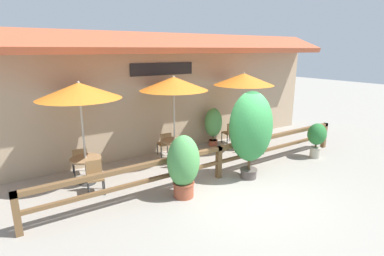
{
  "coord_description": "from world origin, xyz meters",
  "views": [
    {
      "loc": [
        -5.15,
        -5.31,
        3.65
      ],
      "look_at": [
        -0.54,
        1.65,
        1.45
      ],
      "focal_mm": 28.0,
      "sensor_mm": 36.0,
      "label": 1
    }
  ],
  "objects_px": {
    "dining_table_middle": "(175,145)",
    "potted_plant_corner_fern": "(213,124)",
    "chair_middle_wallside": "(165,143)",
    "patio_umbrella_far": "(244,79)",
    "patio_umbrella_near": "(79,91)",
    "chair_far_wallside": "(229,132)",
    "potted_plant_tall_tropical": "(317,137)",
    "potted_plant_small_flowering": "(251,128)",
    "patio_umbrella_middle": "(174,84)",
    "chair_far_streetside": "(255,140)",
    "potted_plant_entrance_palm": "(183,165)",
    "dining_table_near": "(86,163)",
    "chair_near_streetside": "(95,175)",
    "chair_near_wallside": "(80,160)",
    "chair_middle_streetside": "(185,154)",
    "dining_table_far": "(242,133)"
  },
  "relations": [
    {
      "from": "chair_near_wallside",
      "to": "potted_plant_small_flowering",
      "type": "height_order",
      "value": "potted_plant_small_flowering"
    },
    {
      "from": "patio_umbrella_middle",
      "to": "potted_plant_entrance_palm",
      "type": "relative_size",
      "value": 1.76
    },
    {
      "from": "patio_umbrella_near",
      "to": "potted_plant_tall_tropical",
      "type": "bearing_deg",
      "value": -17.5
    },
    {
      "from": "dining_table_middle",
      "to": "potted_plant_tall_tropical",
      "type": "xyz_separation_m",
      "value": [
        4.27,
        -2.35,
        0.16
      ]
    },
    {
      "from": "chair_far_streetside",
      "to": "potted_plant_corner_fern",
      "type": "relative_size",
      "value": 0.57
    },
    {
      "from": "potted_plant_corner_fern",
      "to": "patio_umbrella_near",
      "type": "bearing_deg",
      "value": -171.25
    },
    {
      "from": "potted_plant_small_flowering",
      "to": "potted_plant_corner_fern",
      "type": "distance_m",
      "value": 3.21
    },
    {
      "from": "chair_near_streetside",
      "to": "dining_table_far",
      "type": "distance_m",
      "value": 5.73
    },
    {
      "from": "chair_far_wallside",
      "to": "potted_plant_tall_tropical",
      "type": "bearing_deg",
      "value": 120.8
    },
    {
      "from": "dining_table_near",
      "to": "chair_far_wallside",
      "type": "height_order",
      "value": "chair_far_wallside"
    },
    {
      "from": "dining_table_near",
      "to": "chair_middle_streetside",
      "type": "distance_m",
      "value": 2.92
    },
    {
      "from": "chair_near_streetside",
      "to": "chair_near_wallside",
      "type": "xyz_separation_m",
      "value": [
        -0.05,
        1.37,
        0.0
      ]
    },
    {
      "from": "patio_umbrella_near",
      "to": "chair_middle_wallside",
      "type": "relative_size",
      "value": 3.35
    },
    {
      "from": "dining_table_far",
      "to": "dining_table_middle",
      "type": "bearing_deg",
      "value": 176.89
    },
    {
      "from": "patio_umbrella_near",
      "to": "potted_plant_entrance_palm",
      "type": "xyz_separation_m",
      "value": [
        1.84,
        -2.15,
        -1.74
      ]
    },
    {
      "from": "chair_near_streetside",
      "to": "potted_plant_tall_tropical",
      "type": "distance_m",
      "value": 7.3
    },
    {
      "from": "chair_middle_wallside",
      "to": "dining_table_far",
      "type": "distance_m",
      "value": 2.96
    },
    {
      "from": "chair_far_streetside",
      "to": "patio_umbrella_near",
      "type": "bearing_deg",
      "value": 175.24
    },
    {
      "from": "patio_umbrella_middle",
      "to": "chair_far_wallside",
      "type": "distance_m",
      "value": 3.6
    },
    {
      "from": "chair_near_wallside",
      "to": "chair_middle_streetside",
      "type": "xyz_separation_m",
      "value": [
        2.86,
        -1.29,
        0.0
      ]
    },
    {
      "from": "chair_middle_wallside",
      "to": "dining_table_near",
      "type": "bearing_deg",
      "value": 22.35
    },
    {
      "from": "potted_plant_tall_tropical",
      "to": "potted_plant_corner_fern",
      "type": "height_order",
      "value": "potted_plant_corner_fern"
    },
    {
      "from": "dining_table_far",
      "to": "potted_plant_entrance_palm",
      "type": "relative_size",
      "value": 0.51
    },
    {
      "from": "patio_umbrella_near",
      "to": "dining_table_middle",
      "type": "height_order",
      "value": "patio_umbrella_near"
    },
    {
      "from": "chair_near_streetside",
      "to": "potted_plant_corner_fern",
      "type": "relative_size",
      "value": 0.57
    },
    {
      "from": "patio_umbrella_middle",
      "to": "chair_middle_streetside",
      "type": "distance_m",
      "value": 2.24
    },
    {
      "from": "dining_table_near",
      "to": "chair_middle_streetside",
      "type": "bearing_deg",
      "value": -11.95
    },
    {
      "from": "chair_far_streetside",
      "to": "potted_plant_entrance_palm",
      "type": "distance_m",
      "value": 4.17
    },
    {
      "from": "chair_near_streetside",
      "to": "chair_far_wallside",
      "type": "xyz_separation_m",
      "value": [
        5.71,
        1.33,
        0.0
      ]
    },
    {
      "from": "chair_middle_streetside",
      "to": "dining_table_near",
      "type": "bearing_deg",
      "value": 173.86
    },
    {
      "from": "dining_table_middle",
      "to": "chair_middle_streetside",
      "type": "bearing_deg",
      "value": -93.57
    },
    {
      "from": "chair_near_streetside",
      "to": "potted_plant_tall_tropical",
      "type": "relative_size",
      "value": 0.7
    },
    {
      "from": "dining_table_middle",
      "to": "potted_plant_small_flowering",
      "type": "xyz_separation_m",
      "value": [
        1.15,
        -2.31,
        0.91
      ]
    },
    {
      "from": "chair_near_wallside",
      "to": "chair_far_wallside",
      "type": "xyz_separation_m",
      "value": [
        5.75,
        -0.05,
        0.0
      ]
    },
    {
      "from": "dining_table_near",
      "to": "patio_umbrella_far",
      "type": "xyz_separation_m",
      "value": [
        5.73,
        -0.06,
        2.01
      ]
    },
    {
      "from": "dining_table_near",
      "to": "patio_umbrella_far",
      "type": "bearing_deg",
      "value": -0.64
    },
    {
      "from": "dining_table_far",
      "to": "chair_far_wallside",
      "type": "xyz_separation_m",
      "value": [
        0.01,
        0.71,
        -0.12
      ]
    },
    {
      "from": "chair_far_wallside",
      "to": "potted_plant_tall_tropical",
      "type": "xyz_separation_m",
      "value": [
        1.42,
        -2.9,
        0.28
      ]
    },
    {
      "from": "dining_table_near",
      "to": "potted_plant_entrance_palm",
      "type": "relative_size",
      "value": 0.51
    },
    {
      "from": "chair_middle_streetside",
      "to": "patio_umbrella_middle",
      "type": "bearing_deg",
      "value": 92.25
    },
    {
      "from": "chair_middle_wallside",
      "to": "patio_umbrella_far",
      "type": "bearing_deg",
      "value": 170.54
    },
    {
      "from": "dining_table_far",
      "to": "potted_plant_small_flowering",
      "type": "relative_size",
      "value": 0.33
    },
    {
      "from": "dining_table_middle",
      "to": "potted_plant_corner_fern",
      "type": "distance_m",
      "value": 2.26
    },
    {
      "from": "chair_far_wallside",
      "to": "potted_plant_entrance_palm",
      "type": "height_order",
      "value": "potted_plant_entrance_palm"
    },
    {
      "from": "patio_umbrella_near",
      "to": "dining_table_near",
      "type": "relative_size",
      "value": 3.42
    },
    {
      "from": "patio_umbrella_near",
      "to": "chair_middle_streetside",
      "type": "height_order",
      "value": "patio_umbrella_near"
    },
    {
      "from": "chair_near_streetside",
      "to": "chair_middle_wallside",
      "type": "relative_size",
      "value": 1.0
    },
    {
      "from": "potted_plant_small_flowering",
      "to": "potted_plant_corner_fern",
      "type": "relative_size",
      "value": 1.71
    },
    {
      "from": "chair_middle_wallside",
      "to": "chair_far_streetside",
      "type": "relative_size",
      "value": 1.0
    },
    {
      "from": "patio_umbrella_near",
      "to": "patio_umbrella_far",
      "type": "distance_m",
      "value": 5.73
    }
  ]
}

